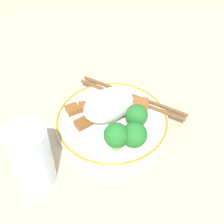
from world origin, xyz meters
name	(u,v)px	position (x,y,z in m)	size (l,w,h in m)	color
ground_plane	(112,125)	(0.00, 0.00, 0.00)	(3.00, 3.00, 0.00)	#C6B28E
plate	(112,121)	(0.00, 0.00, 0.01)	(0.22, 0.22, 0.02)	white
rice_mound	(107,106)	(0.00, 0.01, 0.05)	(0.10, 0.07, 0.06)	white
broccoli_back_left	(116,136)	(-0.03, -0.06, 0.05)	(0.04, 0.04, 0.06)	#7FB756
broccoli_back_center	(136,134)	(0.00, -0.07, 0.04)	(0.04, 0.04, 0.05)	#7FB756
broccoli_back_right	(137,116)	(0.03, -0.04, 0.05)	(0.04, 0.04, 0.05)	#7FB756
meat_near_front	(127,111)	(0.03, 0.00, 0.02)	(0.03, 0.02, 0.01)	#995B28
meat_near_left	(83,123)	(-0.05, 0.02, 0.02)	(0.03, 0.02, 0.01)	brown
meat_near_right	(87,107)	(-0.03, 0.05, 0.02)	(0.04, 0.03, 0.01)	brown
meat_near_back	(142,104)	(0.07, 0.00, 0.02)	(0.04, 0.04, 0.01)	#995B28
meat_on_rice_edge	(72,109)	(-0.05, 0.06, 0.02)	(0.03, 0.03, 0.01)	brown
chopsticks	(132,97)	(0.07, 0.03, 0.02)	(0.13, 0.22, 0.01)	brown
drinking_glass	(31,157)	(-0.17, -0.03, 0.06)	(0.07, 0.07, 0.12)	silver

